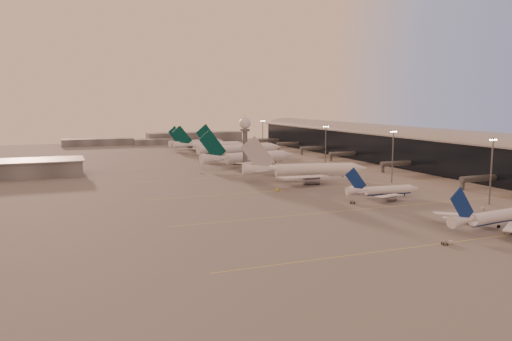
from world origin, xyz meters
name	(u,v)px	position (x,y,z in m)	size (l,w,h in m)	color
ground	(355,217)	(0.00, 0.00, 0.00)	(700.00, 700.00, 0.00)	#605D5D
taxiway_markings	(345,186)	(30.00, 56.00, 0.01)	(180.00, 185.25, 0.02)	#DDD34E
terminal	(409,147)	(107.88, 110.09, 10.52)	(57.00, 362.00, 23.04)	black
radar_tower	(245,133)	(5.00, 120.00, 20.95)	(6.40, 6.40, 31.10)	#55585C
mast_a	(491,168)	(58.00, 0.00, 13.74)	(3.60, 0.56, 25.00)	#55585C
mast_b	(393,154)	(55.00, 55.00, 13.74)	(3.60, 0.56, 25.00)	#55585C
mast_c	(326,145)	(50.00, 110.00, 13.74)	(3.60, 0.56, 25.00)	#55585C
mast_d	(263,135)	(48.00, 200.00, 13.74)	(3.60, 0.56, 25.00)	#55585C
distant_horizon	(167,139)	(2.62, 325.14, 3.89)	(165.00, 37.50, 9.00)	#5B5C61
narrowbody_near	(491,220)	(29.75, -27.62, 2.83)	(35.74, 28.36, 13.99)	white
narrowbody_mid	(383,192)	(28.41, 24.61, 2.60)	(32.83, 26.12, 12.83)	white
widebody_white	(306,173)	(20.28, 75.53, 3.83)	(61.93, 49.11, 22.07)	white
greentail_a	(249,160)	(13.14, 135.29, 4.00)	(62.13, 49.82, 22.67)	white
greentail_b	(241,151)	(25.35, 183.78, 4.17)	(64.79, 51.97, 23.63)	white
greentail_c	(211,147)	(16.20, 227.33, 3.63)	(56.38, 45.22, 20.57)	white
greentail_d	(198,144)	(14.29, 258.24, 3.40)	(51.12, 40.61, 19.27)	white
gsv_truck_a	(451,240)	(6.75, -36.16, 1.00)	(4.89, 4.33, 1.95)	silver
gsv_tug_near	(445,243)	(4.58, -36.29, 0.48)	(3.05, 3.76, 0.93)	slate
gsv_catering_a	(483,204)	(48.32, -6.55, 1.96)	(4.94, 2.60, 3.92)	silver
gsv_tug_mid	(353,202)	(11.14, 19.42, 0.57)	(4.49, 3.90, 1.10)	slate
gsv_truck_b	(413,189)	(49.63, 33.25, 1.11)	(5.73, 3.52, 2.18)	silver
gsv_truck_c	(278,188)	(-3.83, 55.22, 1.00)	(4.57, 4.79, 1.97)	yellow
gsv_catering_b	(355,172)	(50.37, 79.85, 2.29)	(5.75, 3.02, 4.57)	silver
gsv_tug_far	(279,172)	(18.69, 104.15, 0.46)	(3.48, 3.61, 0.90)	silver
gsv_truck_d	(201,172)	(-20.92, 117.32, 1.06)	(2.18, 5.25, 2.08)	silver
gsv_tug_hangar	(280,161)	(40.51, 151.31, 0.46)	(3.24, 2.11, 0.89)	yellow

